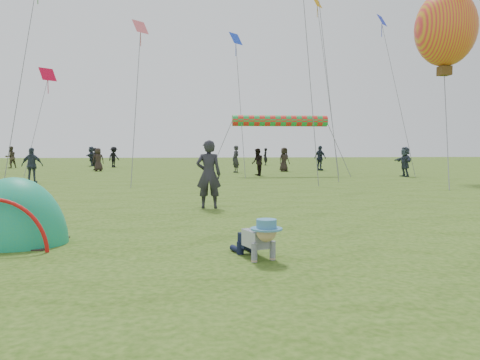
{
  "coord_description": "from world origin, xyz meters",
  "views": [
    {
      "loc": [
        0.09,
        -6.58,
        1.65
      ],
      "look_at": [
        1.12,
        2.69,
        1.0
      ],
      "focal_mm": 35.0,
      "sensor_mm": 36.0,
      "label": 1
    }
  ],
  "objects": [
    {
      "name": "ground",
      "position": [
        0.0,
        0.0,
        0.0
      ],
      "size": [
        140.0,
        140.0,
        0.0
      ],
      "primitive_type": "plane",
      "color": "#26480D"
    },
    {
      "name": "crawling_toddler",
      "position": [
        1.12,
        0.19,
        0.32
      ],
      "size": [
        0.83,
        0.98,
        0.64
      ],
      "primitive_type": null,
      "rotation": [
        0.0,
        0.0,
        0.34
      ],
      "color": "black",
      "rests_on": "ground"
    },
    {
      "name": "popup_tent",
      "position": [
        -2.88,
        1.74,
        0.0
      ],
      "size": [
        1.95,
        1.68,
        2.29
      ],
      "primitive_type": "ellipsoid",
      "rotation": [
        0.0,
        0.0,
        -0.13
      ],
      "color": "#0C9985",
      "rests_on": "ground"
    },
    {
      "name": "standing_adult",
      "position": [
        0.64,
        6.07,
        0.92
      ],
      "size": [
        0.7,
        0.49,
        1.85
      ],
      "primitive_type": "imported",
      "rotation": [
        0.0,
        0.0,
        3.07
      ],
      "color": "#27252F",
      "rests_on": "ground"
    },
    {
      "name": "crowd_person_0",
      "position": [
        -6.66,
        28.34,
        0.81
      ],
      "size": [
        0.68,
        0.7,
        1.62
      ],
      "primitive_type": "imported",
      "rotation": [
        0.0,
        0.0,
        5.44
      ],
      "color": "black",
      "rests_on": "ground"
    },
    {
      "name": "crowd_person_1",
      "position": [
        -13.98,
        32.47,
        0.87
      ],
      "size": [
        1.07,
        1.06,
        1.74
      ],
      "primitive_type": "imported",
      "rotation": [
        0.0,
        0.0,
        3.87
      ],
      "color": "#41372C",
      "rests_on": "ground"
    },
    {
      "name": "crowd_person_4",
      "position": [
        -6.14,
        26.84,
        0.81
      ],
      "size": [
        0.93,
        0.78,
        1.61
      ],
      "primitive_type": "imported",
      "rotation": [
        0.0,
        0.0,
        3.54
      ],
      "color": "#2C211E",
      "rests_on": "ground"
    },
    {
      "name": "crowd_person_5",
      "position": [
        -8.38,
        35.73,
        0.86
      ],
      "size": [
        0.65,
        1.64,
        1.73
      ],
      "primitive_type": "imported",
      "rotation": [
        0.0,
        0.0,
        4.62
      ],
      "color": "#293040",
      "rests_on": "ground"
    },
    {
      "name": "crowd_person_6",
      "position": [
        3.19,
        23.96,
        0.89
      ],
      "size": [
        0.64,
        0.76,
        1.77
      ],
      "primitive_type": "imported",
      "rotation": [
        0.0,
        0.0,
        5.11
      ],
      "color": "#28282C",
      "rests_on": "ground"
    },
    {
      "name": "crowd_person_7",
      "position": [
        4.09,
        20.26,
        0.8
      ],
      "size": [
        0.68,
        0.83,
        1.6
      ],
      "primitive_type": "imported",
      "rotation": [
        0.0,
        0.0,
        4.81
      ],
      "color": "black",
      "rests_on": "ground"
    },
    {
      "name": "crowd_person_8",
      "position": [
        9.46,
        25.98,
        0.89
      ],
      "size": [
        0.92,
        1.11,
        1.77
      ],
      "primitive_type": "imported",
      "rotation": [
        0.0,
        0.0,
        2.13
      ],
      "color": "#202837",
      "rests_on": "ground"
    },
    {
      "name": "crowd_person_9",
      "position": [
        -6.05,
        33.19,
        0.85
      ],
      "size": [
        1.16,
        1.26,
        1.7
      ],
      "primitive_type": "imported",
      "rotation": [
        0.0,
        0.0,
        0.95
      ],
      "color": "black",
      "rests_on": "ground"
    },
    {
      "name": "crowd_person_10",
      "position": [
        6.64,
        24.98,
        0.82
      ],
      "size": [
        0.95,
        0.81,
        1.65
      ],
      "primitive_type": "imported",
      "rotation": [
        0.0,
        0.0,
        0.43
      ],
      "color": "black",
      "rests_on": "ground"
    },
    {
      "name": "crowd_person_11",
      "position": [
        12.25,
        18.61,
        0.85
      ],
      "size": [
        0.62,
        1.6,
        1.69
      ],
      "primitive_type": "imported",
      "rotation": [
        0.0,
        0.0,
        4.79
      ],
      "color": "#303A49",
      "rests_on": "ground"
    },
    {
      "name": "crowd_person_12",
      "position": [
        7.18,
        36.14,
        0.79
      ],
      "size": [
        0.39,
        0.59,
        1.59
      ],
      "primitive_type": "imported",
      "rotation": [
        0.0,
        0.0,
        4.74
      ],
      "color": "black",
      "rests_on": "ground"
    },
    {
      "name": "crowd_person_14",
      "position": [
        -7.06,
        15.85,
        0.82
      ],
      "size": [
        0.98,
        0.43,
        1.64
      ],
      "primitive_type": "imported",
      "rotation": [
        0.0,
        0.0,
        3.11
      ],
      "color": "#303A4B",
      "rests_on": "ground"
    },
    {
      "name": "balloon_kite",
      "position": [
        12.59,
        15.34,
        7.21
      ],
      "size": [
        2.92,
        2.92,
        4.09
      ],
      "primitive_type": null,
      "color": "orange"
    },
    {
      "name": "rainbow_tube_kite",
      "position": [
        5.4,
        20.25,
        3.19
      ],
      "size": [
        5.55,
        0.64,
        0.64
      ],
      "primitive_type": "cylinder",
      "rotation": [
        0.0,
        1.57,
        0.0
      ],
      "color": "red"
    },
    {
      "name": "diamond_kite_0",
      "position": [
        -8.91,
        25.22,
        6.37
      ],
      "size": [
        1.05,
        1.05,
        0.85
      ],
      "primitive_type": "plane",
      "rotation": [
        1.05,
        0.0,
        0.79
      ],
      "color": "red"
    },
    {
      "name": "diamond_kite_4",
      "position": [
        3.12,
        23.11,
        8.47
      ],
      "size": [
        0.92,
        0.92,
        0.75
      ],
      "primitive_type": "plane",
      "rotation": [
        1.05,
        0.0,
        0.79
      ],
      "color": "blue"
    },
    {
      "name": "diamond_kite_5",
      "position": [
        -2.25,
        17.78,
        7.7
      ],
      "size": [
        0.82,
        0.82,
        0.67
      ],
      "primitive_type": "plane",
      "rotation": [
        1.05,
        0.0,
        0.79
      ],
      "color": "#EB5D69"
    },
    {
      "name": "diamond_kite_7",
      "position": [
        8.73,
        24.53,
        11.27
      ],
      "size": [
        0.79,
        0.79,
        0.65
      ],
      "primitive_type": "plane",
      "rotation": [
        1.05,
        0.0,
        0.79
      ],
      "color": "orange"
    },
    {
      "name": "diamond_kite_10",
      "position": [
        12.57,
        22.94,
        9.82
      ],
      "size": [
        0.9,
        0.9,
        0.73
      ],
      "primitive_type": "plane",
      "rotation": [
        1.05,
        0.0,
        0.79
      ],
      "color": "#2130CB"
    }
  ]
}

